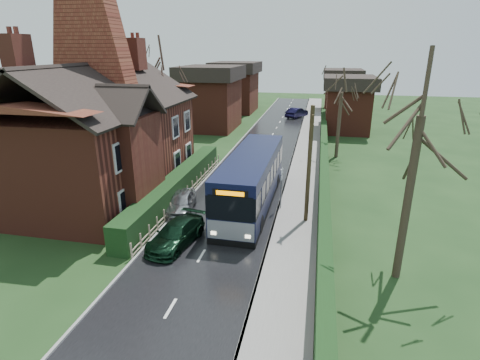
% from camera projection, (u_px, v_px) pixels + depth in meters
% --- Properties ---
extents(ground, '(140.00, 140.00, 0.00)m').
position_uv_depth(ground, '(213.00, 237.00, 20.12)').
color(ground, '#26451D').
rests_on(ground, ground).
extents(road, '(6.00, 100.00, 0.02)m').
position_uv_depth(road, '(247.00, 178.00, 29.34)').
color(road, black).
rests_on(road, ground).
extents(pavement, '(2.50, 100.00, 0.14)m').
position_uv_depth(pavement, '(302.00, 181.00, 28.50)').
color(pavement, slate).
rests_on(pavement, ground).
extents(kerb_right, '(0.12, 100.00, 0.14)m').
position_uv_depth(kerb_right, '(286.00, 180.00, 28.73)').
color(kerb_right, gray).
rests_on(kerb_right, ground).
extents(kerb_left, '(0.12, 100.00, 0.10)m').
position_uv_depth(kerb_left, '(210.00, 175.00, 29.92)').
color(kerb_left, gray).
rests_on(kerb_left, ground).
extents(front_hedge, '(1.20, 16.00, 1.60)m').
position_uv_depth(front_hedge, '(177.00, 186.00, 25.22)').
color(front_hedge, black).
rests_on(front_hedge, ground).
extents(picket_fence, '(0.10, 16.00, 0.90)m').
position_uv_depth(picket_fence, '(188.00, 192.00, 25.19)').
color(picket_fence, gray).
rests_on(picket_fence, ground).
extents(right_wall_hedge, '(0.60, 50.00, 1.80)m').
position_uv_depth(right_wall_hedge, '(324.00, 170.00, 27.88)').
color(right_wall_hedge, maroon).
rests_on(right_wall_hedge, ground).
extents(brick_house, '(9.30, 14.60, 10.30)m').
position_uv_depth(brick_house, '(104.00, 132.00, 24.76)').
color(brick_house, maroon).
rests_on(brick_house, ground).
extents(bus, '(2.70, 11.29, 3.42)m').
position_uv_depth(bus, '(252.00, 180.00, 23.67)').
color(bus, black).
rests_on(bus, ground).
extents(car_silver, '(2.00, 3.82, 1.24)m').
position_uv_depth(car_silver, '(181.00, 202.00, 23.12)').
color(car_silver, '#A1A2A6').
rests_on(car_silver, ground).
extents(car_green, '(2.35, 4.35, 1.20)m').
position_uv_depth(car_green, '(176.00, 234.00, 19.16)').
color(car_green, black).
rests_on(car_green, ground).
extents(car_distant, '(3.23, 4.62, 1.44)m').
position_uv_depth(car_distant, '(297.00, 113.00, 54.66)').
color(car_distant, black).
rests_on(car_distant, ground).
extents(bus_stop_sign, '(0.10, 0.42, 2.76)m').
position_uv_depth(bus_stop_sign, '(281.00, 183.00, 22.86)').
color(bus_stop_sign, slate).
rests_on(bus_stop_sign, ground).
extents(telegraph_pole, '(0.23, 0.87, 6.77)m').
position_uv_depth(telegraph_pole, '(309.00, 166.00, 20.71)').
color(telegraph_pole, '#2E2414').
rests_on(telegraph_pole, ground).
extents(tree_right_near, '(4.74, 4.74, 10.23)m').
position_uv_depth(tree_right_near, '(423.00, 103.00, 14.15)').
color(tree_right_near, '#33281E').
rests_on(tree_right_near, ground).
extents(tree_right_far, '(4.40, 4.40, 8.49)m').
position_uv_depth(tree_right_far, '(342.00, 87.00, 32.88)').
color(tree_right_far, '#372B20').
rests_on(tree_right_far, ground).
extents(tree_house_side, '(4.93, 4.93, 11.20)m').
position_uv_depth(tree_house_side, '(160.00, 64.00, 31.26)').
color(tree_house_side, '#3E2D24').
rests_on(tree_house_side, ground).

